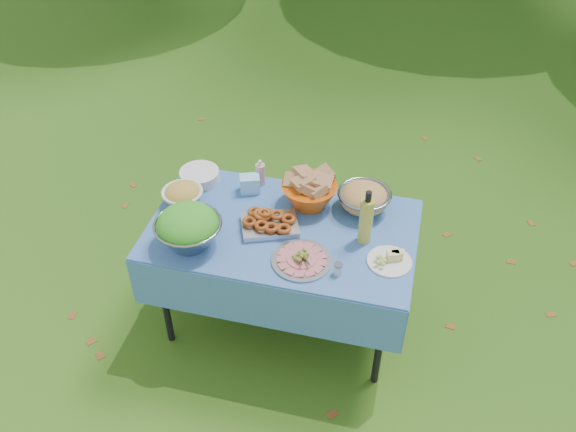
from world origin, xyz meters
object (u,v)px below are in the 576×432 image
(bread_bowl, at_px, (309,190))
(charcuterie_platter, at_px, (302,256))
(salad_bowl, at_px, (188,228))
(pasta_bowl_steel, at_px, (364,198))
(picnic_table, at_px, (283,276))
(plate_stack, at_px, (200,176))
(oil_bottle, at_px, (366,217))

(bread_bowl, xyz_separation_m, charcuterie_platter, (0.06, -0.46, -0.07))
(salad_bowl, distance_m, charcuterie_platter, 0.61)
(pasta_bowl_steel, xyz_separation_m, charcuterie_platter, (-0.25, -0.50, -0.04))
(picnic_table, height_order, plate_stack, plate_stack)
(plate_stack, bearing_deg, salad_bowl, -75.12)
(picnic_table, bearing_deg, charcuterie_platter, -54.60)
(plate_stack, distance_m, oil_bottle, 1.09)
(plate_stack, xyz_separation_m, pasta_bowl_steel, (1.00, -0.03, 0.05))
(bread_bowl, bearing_deg, charcuterie_platter, -82.34)
(salad_bowl, height_order, pasta_bowl_steel, salad_bowl)
(bread_bowl, relative_size, charcuterie_platter, 1.01)
(plate_stack, bearing_deg, pasta_bowl_steel, -1.71)
(salad_bowl, bearing_deg, plate_stack, 104.88)
(pasta_bowl_steel, distance_m, oil_bottle, 0.28)
(picnic_table, relative_size, bread_bowl, 4.59)
(picnic_table, distance_m, pasta_bowl_steel, 0.67)
(pasta_bowl_steel, bearing_deg, picnic_table, -146.36)
(pasta_bowl_steel, relative_size, oil_bottle, 0.91)
(picnic_table, bearing_deg, plate_stack, 152.96)
(charcuterie_platter, relative_size, oil_bottle, 0.96)
(charcuterie_platter, bearing_deg, salad_bowl, -178.47)
(bread_bowl, bearing_deg, oil_bottle, -32.96)
(pasta_bowl_steel, bearing_deg, bread_bowl, -173.79)
(bread_bowl, bearing_deg, picnic_table, -112.50)
(oil_bottle, bearing_deg, salad_bowl, -164.32)
(bread_bowl, distance_m, charcuterie_platter, 0.47)
(salad_bowl, relative_size, pasta_bowl_steel, 1.19)
(bread_bowl, xyz_separation_m, pasta_bowl_steel, (0.31, 0.03, -0.03))
(picnic_table, bearing_deg, salad_bowl, -151.43)
(oil_bottle, bearing_deg, bread_bowl, 147.04)
(salad_bowl, distance_m, plate_stack, 0.57)
(plate_stack, relative_size, pasta_bowl_steel, 0.80)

